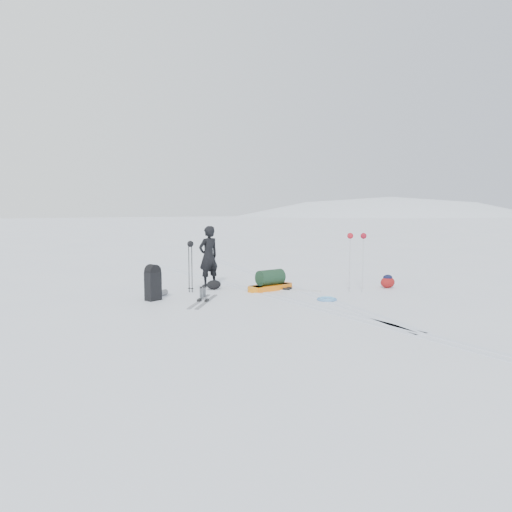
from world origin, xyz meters
The scene contains 14 objects.
ground centered at (0.00, 0.00, 0.00)m, with size 200.00×200.00×0.00m, color white.
snow_hill_backdrop centered at (62.69, 84.02, -69.02)m, with size 359.50×192.00×162.45m.
ski_tracks centered at (0.61, 0.88, 0.00)m, with size 3.38×17.97×0.01m.
skier centered at (-0.79, 1.61, 0.84)m, with size 0.61×0.40×1.67m, color black.
pulk_sled centered at (0.43, 0.33, 0.21)m, with size 1.45×0.62×0.54m.
expedition_rucksack centered at (-2.69, 0.41, 0.39)m, with size 0.74×0.82×0.85m.
ski_poles_black centered at (-1.54, 1.01, 1.08)m, with size 0.17×0.17×1.33m.
ski_poles_silver centered at (2.17, -1.04, 1.28)m, with size 0.43×0.34×1.53m.
touring_skis_grey centered at (-1.77, -0.36, 0.01)m, with size 1.29×1.57×0.07m.
touring_skis_white centered at (0.81, 0.10, 0.01)m, with size 1.38×1.52×0.07m.
rope_coil centered at (0.87, -1.56, 0.03)m, with size 0.55×0.55×0.06m.
small_daypack centered at (3.38, -0.90, 0.18)m, with size 0.52×0.48×0.36m.
thermos_pair centered at (-1.61, 0.05, 0.14)m, with size 0.23×0.24×0.30m.
stuff_sack centered at (-0.85, 1.14, 0.12)m, with size 0.48×0.42×0.25m.
Camera 1 is at (-6.12, -10.92, 2.17)m, focal length 35.00 mm.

